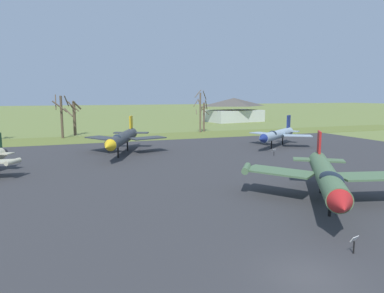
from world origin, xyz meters
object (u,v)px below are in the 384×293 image
at_px(jet_fighter_rear_left, 277,134).
at_px(info_placard_rear_center, 354,243).
at_px(jet_fighter_front_left, 122,138).
at_px(info_placard_rear_left, 274,152).
at_px(jet_fighter_rear_center, 326,176).
at_px(visitor_building, 234,110).

bearing_deg(jet_fighter_rear_left, info_placard_rear_center, -118.08).
distance_m(info_placard_rear_center, jet_fighter_rear_left, 39.21).
xyz_separation_m(jet_fighter_front_left, jet_fighter_rear_left, (24.65, -1.17, -0.28)).
height_order(jet_fighter_rear_left, info_placard_rear_left, jet_fighter_rear_left).
height_order(jet_fighter_rear_center, info_placard_rear_left, jet_fighter_rear_center).
bearing_deg(info_placard_rear_left, visitor_building, 67.76).
xyz_separation_m(jet_fighter_front_left, info_placard_rear_left, (19.44, -8.28, -1.73)).
bearing_deg(info_placard_rear_left, info_placard_rear_center, -115.73).
bearing_deg(jet_fighter_rear_left, jet_fighter_rear_center, -117.11).
relative_size(jet_fighter_front_left, info_placard_rear_left, 16.53).
xyz_separation_m(jet_fighter_front_left, visitor_building, (43.84, 51.40, 1.39)).
relative_size(jet_fighter_rear_center, jet_fighter_rear_left, 1.13).
bearing_deg(jet_fighter_rear_left, info_placard_rear_left, -126.23).
bearing_deg(jet_fighter_rear_left, visitor_building, 69.95).
bearing_deg(jet_fighter_rear_center, visitor_building, 67.46).
distance_m(jet_fighter_front_left, info_placard_rear_left, 21.20).
bearing_deg(jet_fighter_front_left, jet_fighter_rear_center, -69.28).
xyz_separation_m(info_placard_rear_center, jet_fighter_rear_left, (18.45, 34.58, 1.43)).
distance_m(jet_fighter_rear_center, visitor_building, 86.38).
bearing_deg(info_placard_rear_center, visitor_building, 66.64).
distance_m(jet_fighter_rear_center, info_placard_rear_center, 8.81).
relative_size(jet_fighter_front_left, jet_fighter_rear_center, 1.15).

